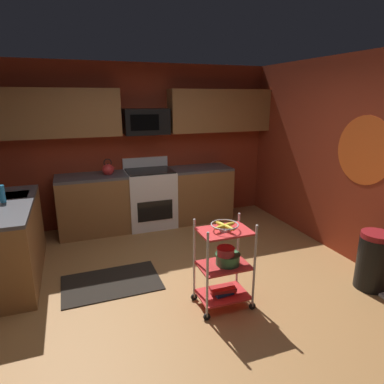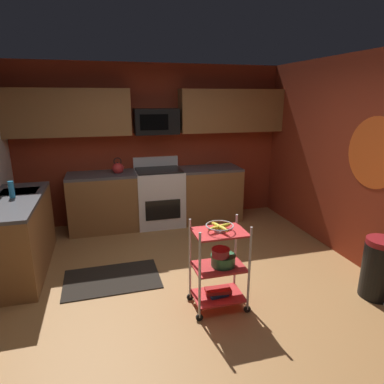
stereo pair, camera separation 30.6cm
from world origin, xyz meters
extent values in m
cube|color=#A87542|center=(0.00, 0.00, -0.02)|extent=(4.40, 4.80, 0.04)
cube|color=maroon|center=(0.00, 2.43, 1.30)|extent=(4.52, 0.06, 2.60)
cube|color=maroon|center=(2.23, 0.00, 1.30)|extent=(0.06, 4.80, 2.60)
cylinder|color=#E5591E|center=(2.20, -0.03, 1.45)|extent=(0.00, 0.84, 0.84)
cube|color=brown|center=(0.00, 2.10, 0.44)|extent=(2.83, 0.60, 0.88)
cube|color=#4C4C51|center=(0.00, 2.10, 0.90)|extent=(2.83, 0.60, 0.04)
cube|color=brown|center=(-1.90, 1.00, 0.44)|extent=(0.60, 1.61, 0.88)
cube|color=#4C4C51|center=(-1.90, 1.00, 0.90)|extent=(0.60, 1.61, 0.04)
cube|color=#B7BABC|center=(-1.90, 1.35, 0.84)|extent=(0.44, 0.36, 0.16)
cube|color=white|center=(0.03, 2.10, 0.46)|extent=(0.76, 0.64, 0.92)
cube|color=black|center=(0.03, 1.78, 0.35)|extent=(0.56, 0.01, 0.32)
cube|color=white|center=(0.03, 2.39, 1.01)|extent=(0.76, 0.06, 0.18)
cube|color=black|center=(0.03, 2.10, 0.93)|extent=(0.72, 0.60, 0.02)
cube|color=brown|center=(-1.29, 2.23, 1.85)|extent=(1.83, 0.33, 0.70)
cube|color=brown|center=(1.31, 2.23, 1.85)|extent=(1.77, 0.33, 0.70)
cube|color=black|center=(0.03, 2.21, 1.70)|extent=(0.70, 0.38, 0.40)
cube|color=black|center=(-0.03, 2.02, 1.70)|extent=(0.44, 0.01, 0.24)
cylinder|color=silver|center=(-0.05, -0.53, 0.47)|extent=(0.02, 0.02, 0.88)
cylinder|color=black|center=(-0.05, -0.53, 0.04)|extent=(0.07, 0.02, 0.07)
cylinder|color=silver|center=(0.45, -0.53, 0.47)|extent=(0.02, 0.02, 0.88)
cylinder|color=black|center=(0.45, -0.53, 0.04)|extent=(0.07, 0.02, 0.07)
cylinder|color=silver|center=(-0.05, -0.18, 0.47)|extent=(0.02, 0.02, 0.88)
cylinder|color=black|center=(-0.05, -0.18, 0.04)|extent=(0.07, 0.02, 0.07)
cylinder|color=silver|center=(0.45, -0.18, 0.47)|extent=(0.02, 0.02, 0.88)
cylinder|color=black|center=(0.45, -0.18, 0.04)|extent=(0.07, 0.02, 0.07)
cube|color=red|center=(0.20, -0.36, 0.12)|extent=(0.50, 0.35, 0.02)
cube|color=red|center=(0.20, -0.36, 0.45)|extent=(0.50, 0.35, 0.02)
cube|color=red|center=(0.20, -0.36, 0.82)|extent=(0.50, 0.35, 0.02)
torus|color=silver|center=(0.20, -0.36, 0.89)|extent=(0.27, 0.27, 0.01)
cylinder|color=silver|center=(0.20, -0.36, 0.84)|extent=(0.12, 0.12, 0.02)
ellipsoid|color=yellow|center=(0.24, -0.34, 0.87)|extent=(0.17, 0.09, 0.04)
ellipsoid|color=yellow|center=(0.18, -0.31, 0.87)|extent=(0.09, 0.17, 0.04)
ellipsoid|color=yellow|center=(0.15, -0.37, 0.87)|extent=(0.17, 0.09, 0.04)
ellipsoid|color=yellow|center=(0.21, -0.41, 0.87)|extent=(0.09, 0.17, 0.04)
cylinder|color=#387F4C|center=(0.24, -0.36, 0.51)|extent=(0.24, 0.24, 0.11)
torus|color=#387F4C|center=(0.24, -0.36, 0.57)|extent=(0.25, 0.25, 0.01)
cylinder|color=maroon|center=(0.20, -0.39, 0.61)|extent=(0.17, 0.17, 0.08)
torus|color=maroon|center=(0.20, -0.39, 0.65)|extent=(0.18, 0.18, 0.01)
cube|color=#1E4C8C|center=(0.20, -0.36, 0.15)|extent=(0.20, 0.15, 0.03)
cube|color=#B22626|center=(0.20, -0.36, 0.18)|extent=(0.27, 0.15, 0.04)
sphere|color=red|center=(-0.62, 2.10, 0.99)|extent=(0.18, 0.18, 0.18)
sphere|color=black|center=(-0.62, 2.10, 1.08)|extent=(0.03, 0.03, 0.03)
cone|color=red|center=(-0.54, 2.10, 1.01)|extent=(0.09, 0.04, 0.06)
torus|color=black|center=(-0.62, 2.10, 1.10)|extent=(0.12, 0.01, 0.12)
cylinder|color=#2D8CBF|center=(-1.91, 1.06, 1.02)|extent=(0.06, 0.06, 0.20)
cylinder|color=black|center=(1.90, -0.63, 0.30)|extent=(0.34, 0.34, 0.60)
cylinder|color=maroon|center=(1.90, -0.63, 0.63)|extent=(0.33, 0.33, 0.06)
cube|color=black|center=(-0.83, 0.46, 0.01)|extent=(1.11, 0.71, 0.01)
camera|label=1|loc=(-1.13, -3.06, 2.07)|focal=31.07mm
camera|label=2|loc=(-0.84, -3.15, 2.07)|focal=31.07mm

